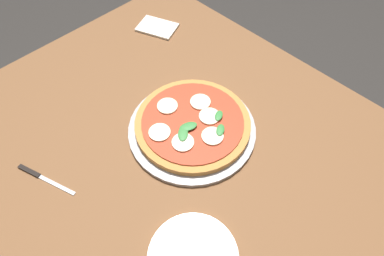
# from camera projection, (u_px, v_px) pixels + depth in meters

# --- Properties ---
(ground_plane) EXTENTS (6.00, 6.00, 0.00)m
(ground_plane) POSITION_uv_depth(u_px,v_px,m) (180.00, 230.00, 1.46)
(ground_plane) COLOR #2D2B28
(dining_table) EXTENTS (1.14, 0.99, 0.72)m
(dining_table) POSITION_uv_depth(u_px,v_px,m) (174.00, 157.00, 0.96)
(dining_table) COLOR brown
(dining_table) RESTS_ON ground_plane
(serving_tray) EXTENTS (0.34, 0.34, 0.01)m
(serving_tray) POSITION_uv_depth(u_px,v_px,m) (192.00, 129.00, 0.89)
(serving_tray) COLOR #B2B2B7
(serving_tray) RESTS_ON dining_table
(pizza) EXTENTS (0.31, 0.31, 0.03)m
(pizza) POSITION_uv_depth(u_px,v_px,m) (192.00, 123.00, 0.88)
(pizza) COLOR #C6843F
(pizza) RESTS_ON serving_tray
(napkin) EXTENTS (0.15, 0.13, 0.01)m
(napkin) POSITION_uv_depth(u_px,v_px,m) (157.00, 27.00, 1.15)
(napkin) COLOR white
(napkin) RESTS_ON dining_table
(knife) EXTENTS (0.16, 0.07, 0.01)m
(knife) POSITION_uv_depth(u_px,v_px,m) (39.00, 176.00, 0.81)
(knife) COLOR black
(knife) RESTS_ON dining_table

